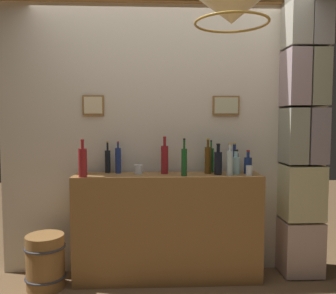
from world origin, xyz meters
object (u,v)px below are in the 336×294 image
at_px(pendant_lamp, 232,10).
at_px(wooden_barrel, 45,262).
at_px(glass_tumbler_rocks, 249,170).
at_px(liquor_bottle_bourbon, 165,159).
at_px(liquor_bottle_tequila, 234,162).
at_px(liquor_bottle_whiskey, 184,161).
at_px(liquor_bottle_vodka, 118,160).
at_px(liquor_bottle_mezcal, 218,162).
at_px(glass_tumbler_highball, 138,169).
at_px(liquor_bottle_rye, 83,162).
at_px(liquor_bottle_sherry, 236,165).
at_px(liquor_bottle_rum, 108,161).
at_px(liquor_bottle_gin, 230,162).
at_px(liquor_bottle_amaro, 208,160).
at_px(liquor_bottle_scotch, 211,160).
at_px(liquor_bottle_vermouth, 248,165).

distance_m(pendant_lamp, wooden_barrel, 2.50).
relative_size(glass_tumbler_rocks, wooden_barrel, 0.19).
xyz_separation_m(liquor_bottle_bourbon, liquor_bottle_tequila, (0.65, 0.05, -0.04)).
bearing_deg(liquor_bottle_whiskey, liquor_bottle_vodka, 163.00).
relative_size(liquor_bottle_mezcal, pendant_lamp, 0.54).
bearing_deg(liquor_bottle_whiskey, glass_tumbler_highball, 163.47).
bearing_deg(glass_tumbler_rocks, liquor_bottle_mezcal, 166.39).
height_order(liquor_bottle_whiskey, liquor_bottle_rye, liquor_bottle_whiskey).
height_order(liquor_bottle_sherry, pendant_lamp, pendant_lamp).
relative_size(liquor_bottle_rye, wooden_barrel, 0.69).
distance_m(glass_tumbler_highball, wooden_barrel, 1.13).
relative_size(liquor_bottle_rye, pendant_lamp, 0.62).
height_order(liquor_bottle_sherry, liquor_bottle_rye, liquor_bottle_rye).
distance_m(liquor_bottle_mezcal, glass_tumbler_rocks, 0.28).
xyz_separation_m(liquor_bottle_rum, glass_tumbler_highball, (0.29, -0.09, -0.07)).
distance_m(liquor_bottle_whiskey, liquor_bottle_rum, 0.72).
distance_m(liquor_bottle_rum, liquor_bottle_rye, 0.30).
bearing_deg(liquor_bottle_whiskey, liquor_bottle_rye, -178.07).
xyz_separation_m(liquor_bottle_rum, glass_tumbler_rocks, (1.26, -0.22, -0.07)).
xyz_separation_m(pendant_lamp, wooden_barrel, (-1.41, 0.85, -1.89)).
bearing_deg(liquor_bottle_gin, glass_tumbler_rocks, -4.37).
xyz_separation_m(liquor_bottle_gin, liquor_bottle_amaro, (-0.18, 0.12, 0.01)).
bearing_deg(liquor_bottle_rum, glass_tumbler_rocks, -10.03).
height_order(liquor_bottle_mezcal, liquor_bottle_rum, liquor_bottle_rum).
xyz_separation_m(liquor_bottle_scotch, liquor_bottle_mezcal, (0.04, -0.15, -0.01)).
xyz_separation_m(liquor_bottle_rum, liquor_bottle_vermouth, (1.28, -0.12, -0.03)).
xyz_separation_m(liquor_bottle_tequila, pendant_lamp, (-0.28, -1.05, 1.05)).
bearing_deg(glass_tumbler_highball, liquor_bottle_sherry, -3.04).
bearing_deg(glass_tumbler_rocks, liquor_bottle_vodka, 170.41).
distance_m(liquor_bottle_sherry, glass_tumbler_highball, 0.88).
distance_m(liquor_bottle_bourbon, liquor_bottle_tequila, 0.65).
bearing_deg(liquor_bottle_gin, liquor_bottle_rye, -178.80).
height_order(liquor_bottle_scotch, glass_tumbler_highball, liquor_bottle_scotch).
height_order(liquor_bottle_scotch, liquor_bottle_mezcal, liquor_bottle_scotch).
distance_m(liquor_bottle_gin, wooden_barrel, 1.82).
bearing_deg(liquor_bottle_mezcal, glass_tumbler_highball, 174.26).
distance_m(liquor_bottle_gin, liquor_bottle_rum, 1.11).
bearing_deg(liquor_bottle_vodka, glass_tumbler_highball, -17.99).
height_order(liquor_bottle_gin, liquor_bottle_rye, liquor_bottle_rye).
bearing_deg(liquor_bottle_rye, pendant_lamp, -38.22).
distance_m(liquor_bottle_gin, liquor_bottle_tequila, 0.19).
relative_size(liquor_bottle_rum, pendant_lamp, 0.57).
relative_size(liquor_bottle_sherry, glass_tumbler_rocks, 2.46).
height_order(liquor_bottle_rye, glass_tumbler_highball, liquor_bottle_rye).
bearing_deg(liquor_bottle_gin, liquor_bottle_vodka, 169.53).
bearing_deg(liquor_bottle_vodka, liquor_bottle_vermouth, -4.31).
xyz_separation_m(liquor_bottle_rye, liquor_bottle_vermouth, (1.46, 0.12, -0.05)).
xyz_separation_m(liquor_bottle_scotch, liquor_bottle_rum, (-0.96, 0.01, -0.01)).
distance_m(liquor_bottle_vermouth, glass_tumbler_highball, 0.99).
xyz_separation_m(liquor_bottle_bourbon, liquor_bottle_amaro, (0.39, -0.01, -0.01)).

